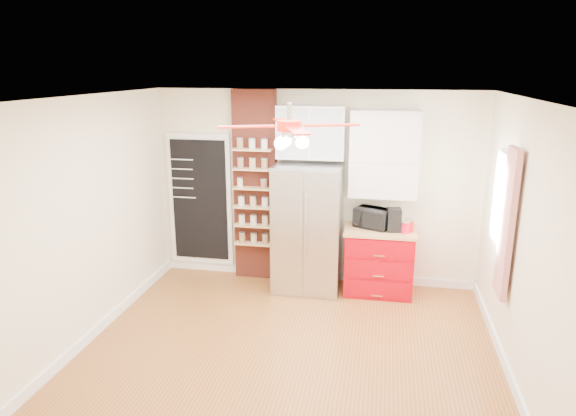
% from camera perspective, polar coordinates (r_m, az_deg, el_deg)
% --- Properties ---
extents(floor, '(4.50, 4.50, 0.00)m').
position_cam_1_polar(floor, '(5.84, 0.16, -15.29)').
color(floor, '#955B25').
rests_on(floor, ground).
extents(ceiling, '(4.50, 4.50, 0.00)m').
position_cam_1_polar(ceiling, '(5.03, 0.18, 12.18)').
color(ceiling, white).
rests_on(ceiling, wall_back).
extents(wall_back, '(4.50, 0.02, 2.70)m').
position_cam_1_polar(wall_back, '(7.19, 3.10, 2.24)').
color(wall_back, '#EFE8C0').
rests_on(wall_back, floor).
extents(wall_front, '(4.50, 0.02, 2.70)m').
position_cam_1_polar(wall_front, '(3.49, -6.03, -12.59)').
color(wall_front, '#EFE8C0').
rests_on(wall_front, floor).
extents(wall_left, '(0.02, 4.00, 2.70)m').
position_cam_1_polar(wall_left, '(6.09, -21.12, -1.21)').
color(wall_left, '#EFE8C0').
rests_on(wall_left, floor).
extents(wall_right, '(0.02, 4.00, 2.70)m').
position_cam_1_polar(wall_right, '(5.37, 24.54, -3.74)').
color(wall_right, '#EFE8C0').
rests_on(wall_right, floor).
extents(chalkboard, '(0.95, 0.05, 1.95)m').
position_cam_1_polar(chalkboard, '(7.62, -9.74, 0.86)').
color(chalkboard, white).
rests_on(chalkboard, wall_back).
extents(brick_pillar, '(0.60, 0.16, 2.70)m').
position_cam_1_polar(brick_pillar, '(7.27, -3.64, 2.39)').
color(brick_pillar, maroon).
rests_on(brick_pillar, floor).
extents(fridge, '(0.90, 0.70, 1.75)m').
position_cam_1_polar(fridge, '(6.97, 2.22, -2.22)').
color(fridge, '#B6B6BB').
rests_on(fridge, floor).
extents(upper_glass_cabinet, '(0.90, 0.35, 0.70)m').
position_cam_1_polar(upper_glass_cabinet, '(6.89, 2.58, 8.43)').
color(upper_glass_cabinet, white).
rests_on(upper_glass_cabinet, wall_back).
extents(red_cabinet, '(0.94, 0.64, 0.90)m').
position_cam_1_polar(red_cabinet, '(7.09, 10.06, -5.77)').
color(red_cabinet, '#A4000D').
rests_on(red_cabinet, floor).
extents(upper_shelf_unit, '(0.90, 0.30, 1.15)m').
position_cam_1_polar(upper_shelf_unit, '(6.88, 10.64, 5.87)').
color(upper_shelf_unit, white).
rests_on(upper_shelf_unit, wall_back).
extents(window, '(0.04, 0.75, 1.05)m').
position_cam_1_polar(window, '(6.16, 22.69, 0.72)').
color(window, white).
rests_on(window, wall_right).
extents(curtain, '(0.06, 0.40, 1.55)m').
position_cam_1_polar(curtain, '(5.65, 23.17, -1.62)').
color(curtain, red).
rests_on(curtain, wall_right).
extents(ceiling_fan, '(1.40, 1.40, 0.44)m').
position_cam_1_polar(ceiling_fan, '(5.06, 0.18, 9.06)').
color(ceiling_fan, silver).
rests_on(ceiling_fan, ceiling).
extents(toaster_oven, '(0.55, 0.47, 0.26)m').
position_cam_1_polar(toaster_oven, '(6.97, 9.41, -1.11)').
color(toaster_oven, black).
rests_on(toaster_oven, red_cabinet).
extents(coffee_maker, '(0.19, 0.21, 0.30)m').
position_cam_1_polar(coffee_maker, '(6.86, 11.68, -1.30)').
color(coffee_maker, black).
rests_on(coffee_maker, red_cabinet).
extents(canister_left, '(0.11, 0.11, 0.14)m').
position_cam_1_polar(canister_left, '(6.83, 12.90, -2.14)').
color(canister_left, red).
rests_on(canister_left, red_cabinet).
extents(canister_right, '(0.13, 0.13, 0.15)m').
position_cam_1_polar(canister_right, '(6.90, 13.33, -1.93)').
color(canister_right, red).
rests_on(canister_right, red_cabinet).
extents(pantry_jar_oats, '(0.10, 0.10, 0.12)m').
position_cam_1_polar(pantry_jar_oats, '(7.15, -5.35, 2.81)').
color(pantry_jar_oats, beige).
rests_on(pantry_jar_oats, brick_pillar).
extents(pantry_jar_beans, '(0.11, 0.11, 0.12)m').
position_cam_1_polar(pantry_jar_beans, '(7.08, -2.69, 2.70)').
color(pantry_jar_beans, '#8B5C47').
rests_on(pantry_jar_beans, brick_pillar).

